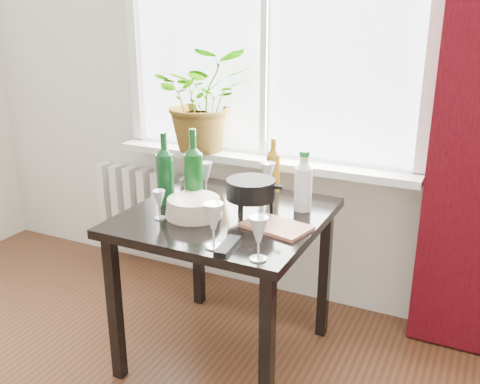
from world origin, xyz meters
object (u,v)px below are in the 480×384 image
at_px(wineglass_back_left, 206,178).
at_px(wineglass_front_left, 159,204).
at_px(radiator, 153,212).
at_px(cleaning_bottle, 303,181).
at_px(wine_bottle_left, 165,168).
at_px(potted_plant, 203,99).
at_px(wineglass_front_right, 214,225).
at_px(wine_bottle_right, 193,167).
at_px(wineglass_back_center, 268,179).
at_px(wineglass_far_right, 258,238).
at_px(cutting_board, 276,226).
at_px(fondue_pot, 251,198).
at_px(table, 226,232).
at_px(tv_remote, 228,246).
at_px(bottle_amber, 273,164).
at_px(plate_stack, 194,207).

xyz_separation_m(wineglass_back_left, wineglass_front_left, (-0.02, -0.38, -0.02)).
bearing_deg(radiator, cleaning_bottle, -21.23).
height_order(wine_bottle_left, wineglass_back_left, wine_bottle_left).
xyz_separation_m(potted_plant, wineglass_front_right, (0.56, -0.93, -0.30)).
bearing_deg(wineglass_back_left, radiator, 145.66).
height_order(wine_bottle_right, wineglass_back_center, wine_bottle_right).
distance_m(wine_bottle_right, wineglass_back_center, 0.38).
xyz_separation_m(wineglass_far_right, cutting_board, (-0.05, 0.30, -0.08)).
height_order(wineglass_front_right, wineglass_front_left, wineglass_front_right).
bearing_deg(wineglass_front_right, fondue_pot, 91.87).
distance_m(table, wine_bottle_right, 0.33).
xyz_separation_m(wineglass_back_left, cutting_board, (0.48, -0.25, -0.07)).
bearing_deg(wineglass_back_center, radiator, 159.74).
bearing_deg(radiator, wine_bottle_left, -49.62).
xyz_separation_m(table, tv_remote, (0.18, -0.32, 0.10)).
distance_m(wine_bottle_left, wine_bottle_right, 0.14).
height_order(bottle_amber, wineglass_far_right, bottle_amber).
relative_size(wine_bottle_right, cutting_board, 1.34).
distance_m(bottle_amber, wineglass_back_left, 0.34).
distance_m(cleaning_bottle, wineglass_front_right, 0.55).
bearing_deg(wine_bottle_left, wineglass_far_right, -29.70).
height_order(table, wine_bottle_right, wine_bottle_right).
bearing_deg(radiator, fondue_pot, -32.34).
distance_m(radiator, wineglass_back_center, 1.09).
xyz_separation_m(wine_bottle_right, fondue_pot, (0.29, -0.01, -0.10)).
height_order(wine_bottle_left, bottle_amber, wine_bottle_left).
bearing_deg(cutting_board, table, 166.91).
relative_size(cleaning_bottle, plate_stack, 1.11).
xyz_separation_m(wine_bottle_left, wineglass_back_left, (0.11, 0.19, -0.09)).
relative_size(wine_bottle_left, wineglass_front_right, 1.87).
relative_size(wine_bottle_right, wineglass_front_right, 2.00).
bearing_deg(wineglass_front_right, table, 110.35).
height_order(wineglass_front_left, tv_remote, wineglass_front_left).
xyz_separation_m(plate_stack, tv_remote, (0.29, -0.23, -0.03)).
bearing_deg(wineglass_front_right, cleaning_bottle, 72.15).
bearing_deg(wineglass_front_right, wineglass_back_center, 94.21).
height_order(bottle_amber, wineglass_back_left, bottle_amber).
height_order(cleaning_bottle, tv_remote, cleaning_bottle).
xyz_separation_m(table, bottle_amber, (0.07, 0.38, 0.23)).
bearing_deg(cleaning_bottle, wineglass_front_right, -107.85).
height_order(table, wine_bottle_left, wine_bottle_left).
distance_m(wineglass_far_right, fondue_pot, 0.44).
height_order(wineglass_front_right, wineglass_far_right, wineglass_front_right).
xyz_separation_m(potted_plant, cutting_board, (0.71, -0.65, -0.38)).
height_order(bottle_amber, wineglass_front_left, bottle_amber).
bearing_deg(wine_bottle_right, wine_bottle_left, -169.24).
distance_m(wine_bottle_left, wineglass_front_right, 0.56).
distance_m(wine_bottle_left, wineglass_back_left, 0.24).
distance_m(wineglass_front_left, cutting_board, 0.51).
xyz_separation_m(bottle_amber, cutting_board, (0.20, -0.44, -0.13)).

